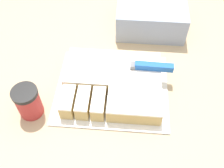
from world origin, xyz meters
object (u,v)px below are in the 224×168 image
object	(u,v)px
coffee_cup	(28,102)
storage_box	(151,16)
cake	(113,83)
cake_board	(112,90)
knife	(146,66)

from	to	relation	value
coffee_cup	storage_box	size ratio (longest dim) A/B	0.40
cake	coffee_cup	bearing A→B (deg)	-156.90
cake_board	coffee_cup	world-z (taller)	coffee_cup
cake_board	cake	bearing A→B (deg)	38.55
cake	storage_box	world-z (taller)	storage_box
cake_board	cake	xyz separation A→B (m)	(0.00, 0.00, 0.03)
knife	storage_box	distance (m)	0.28
cake	coffee_cup	distance (m)	0.27
storage_box	cake_board	bearing A→B (deg)	-110.80
coffee_cup	storage_box	xyz separation A→B (m)	(0.37, 0.44, 0.00)
coffee_cup	storage_box	world-z (taller)	storage_box
knife	cake	bearing A→B (deg)	27.24
knife	coffee_cup	world-z (taller)	coffee_cup
cake_board	knife	bearing A→B (deg)	26.31
cake	knife	world-z (taller)	knife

